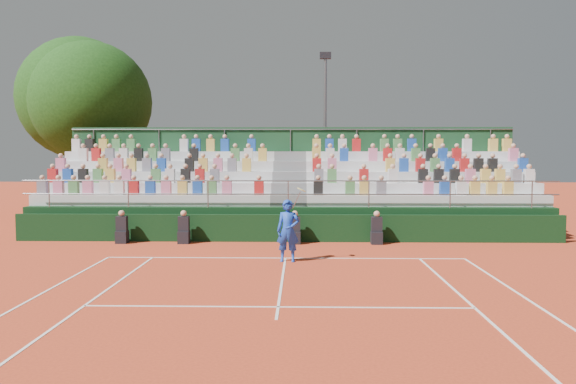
{
  "coord_description": "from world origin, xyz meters",
  "views": [
    {
      "loc": [
        0.47,
        -17.06,
        3.24
      ],
      "look_at": [
        0.0,
        3.5,
        1.8
      ],
      "focal_mm": 35.0,
      "sensor_mm": 36.0,
      "label": 1
    }
  ],
  "objects_px": {
    "tree_west": "(80,99)",
    "floodlight_mast": "(325,121)",
    "tennis_player": "(288,231)",
    "tree_east": "(91,102)"
  },
  "relations": [
    {
      "from": "tree_west",
      "to": "tennis_player",
      "type": "bearing_deg",
      "value": -50.06
    },
    {
      "from": "tree_west",
      "to": "floodlight_mast",
      "type": "relative_size",
      "value": 1.1
    },
    {
      "from": "tennis_player",
      "to": "tree_west",
      "type": "xyz_separation_m",
      "value": [
        -11.6,
        13.85,
        5.24
      ]
    },
    {
      "from": "tree_east",
      "to": "tree_west",
      "type": "bearing_deg",
      "value": 130.57
    },
    {
      "from": "tree_west",
      "to": "floodlight_mast",
      "type": "distance_m",
      "value": 13.33
    },
    {
      "from": "tree_west",
      "to": "tree_east",
      "type": "relative_size",
      "value": 1.05
    },
    {
      "from": "tennis_player",
      "to": "floodlight_mast",
      "type": "bearing_deg",
      "value": 83.02
    },
    {
      "from": "tennis_player",
      "to": "floodlight_mast",
      "type": "distance_m",
      "value": 14.31
    },
    {
      "from": "tree_west",
      "to": "floodlight_mast",
      "type": "height_order",
      "value": "tree_west"
    },
    {
      "from": "tree_east",
      "to": "floodlight_mast",
      "type": "xyz_separation_m",
      "value": [
        12.2,
        1.03,
        -0.92
      ]
    }
  ]
}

